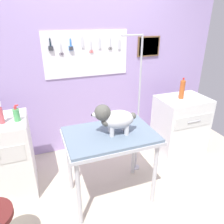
{
  "coord_description": "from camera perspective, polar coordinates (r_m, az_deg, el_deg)",
  "views": [
    {
      "loc": [
        -0.71,
        -1.64,
        1.89
      ],
      "look_at": [
        -0.03,
        0.21,
        1.01
      ],
      "focal_mm": 34.31,
      "sensor_mm": 36.0,
      "label": 1
    }
  ],
  "objects": [
    {
      "name": "ground",
      "position": [
        2.62,
        2.43,
        -22.84
      ],
      "size": [
        4.4,
        4.0,
        0.04
      ],
      "primitive_type": "cube",
      "color": "beige"
    },
    {
      "name": "cabinet_right",
      "position": [
        3.31,
        17.6,
        -3.39
      ],
      "size": [
        0.68,
        0.54,
        0.85
      ],
      "color": "silver",
      "rests_on": "ground"
    },
    {
      "name": "grooming_table",
      "position": [
        2.22,
        -0.49,
        -7.63
      ],
      "size": [
        0.93,
        0.63,
        0.82
      ],
      "color": "#B7B7BC",
      "rests_on": "ground"
    },
    {
      "name": "pump_bottle_white",
      "position": [
        2.4,
        -27.64,
        -0.53
      ],
      "size": [
        0.06,
        0.06,
        0.23
      ],
      "color": "#DB545E",
      "rests_on": "counter_left"
    },
    {
      "name": "rear_wall_panel",
      "position": [
        3.09,
        -6.35,
        10.21
      ],
      "size": [
        4.0,
        0.11,
        2.3
      ],
      "color": "#A68DC5",
      "rests_on": "ground"
    },
    {
      "name": "grooming_arm",
      "position": [
        2.62,
        6.84,
        -0.52
      ],
      "size": [
        0.29,
        0.11,
        1.73
      ],
      "color": "#B7B7BC",
      "rests_on": "ground"
    },
    {
      "name": "spray_bottle_short",
      "position": [
        2.4,
        -24.1,
        -0.65
      ],
      "size": [
        0.06,
        0.06,
        0.18
      ],
      "color": "#4AA65B",
      "rests_on": "counter_left"
    },
    {
      "name": "dog",
      "position": [
        2.08,
        0.42,
        -1.68
      ],
      "size": [
        0.44,
        0.25,
        0.32
      ],
      "color": "silver",
      "rests_on": "grooming_table"
    },
    {
      "name": "soda_bottle",
      "position": [
        3.08,
        18.19,
        5.84
      ],
      "size": [
        0.07,
        0.07,
        0.29
      ],
      "color": "#B75322",
      "rests_on": "cabinet_right"
    }
  ]
}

